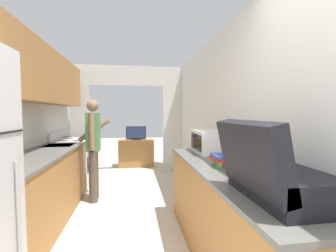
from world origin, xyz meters
The scene contains 12 objects.
wall_left centered at (-1.25, 2.14, 1.56)m, with size 0.38×7.03×2.50m.
wall_right centered at (1.33, 1.72, 1.25)m, with size 0.06×7.03×2.50m.
wall_far_with_doorway centered at (0.00, 4.66, 1.45)m, with size 3.00×0.06×2.50m.
counter_left centered at (-1.00, 2.38, 0.46)m, with size 0.62×3.49×0.91m.
counter_right centered at (1.00, 1.21, 0.46)m, with size 0.62×2.32×0.91m.
range_oven centered at (-0.99, 3.72, 0.46)m, with size 0.66×0.73×1.05m.
person centered at (-0.49, 2.99, 0.86)m, with size 0.52×0.38×1.62m.
suitcase centered at (0.93, 0.48, 1.06)m, with size 0.48×0.64×0.46m.
microwave centered at (1.10, 1.98, 1.05)m, with size 0.37×0.51×0.28m.
book_stack centered at (0.99, 1.26, 0.96)m, with size 0.25×0.31×0.11m.
tv_cabinet centered at (0.21, 5.24, 0.35)m, with size 0.91×0.42×0.70m.
television centered at (0.21, 5.20, 0.88)m, with size 0.52×0.16×0.35m.
Camera 1 is at (0.15, -0.69, 1.41)m, focal length 24.00 mm.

